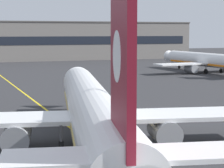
{
  "coord_description": "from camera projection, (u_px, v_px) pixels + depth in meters",
  "views": [
    {
      "loc": [
        -8.78,
        -23.6,
        9.89
      ],
      "look_at": [
        2.8,
        10.66,
        5.37
      ],
      "focal_mm": 67.11,
      "sensor_mm": 36.0,
      "label": 1
    }
  ],
  "objects": [
    {
      "name": "airliner_foreground",
      "position": [
        92.0,
        110.0,
        34.93
      ],
      "size": [
        32.33,
        41.27,
        11.65
      ],
      "color": "white",
      "rests_on": "ground"
    },
    {
      "name": "safety_cone_by_nose_gear",
      "position": [
        66.0,
        113.0,
        50.04
      ],
      "size": [
        0.44,
        0.44,
        0.55
      ],
      "color": "orange",
      "rests_on": "ground"
    },
    {
      "name": "airliner_background",
      "position": [
        210.0,
        61.0,
        100.83
      ],
      "size": [
        28.55,
        36.67,
        10.29
      ],
      "color": "white",
      "rests_on": "ground"
    },
    {
      "name": "terminal_building",
      "position": [
        4.0,
        41.0,
        141.13
      ],
      "size": [
        134.34,
        12.4,
        13.45
      ],
      "color": "slate",
      "rests_on": "ground"
    },
    {
      "name": "taxiway_centreline",
      "position": [
        44.0,
        108.0,
        54.41
      ],
      "size": [
        10.82,
        179.71,
        0.01
      ],
      "primitive_type": "cube",
      "rotation": [
        0.0,
        0.0,
        0.06
      ],
      "color": "yellow",
      "rests_on": "ground"
    }
  ]
}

